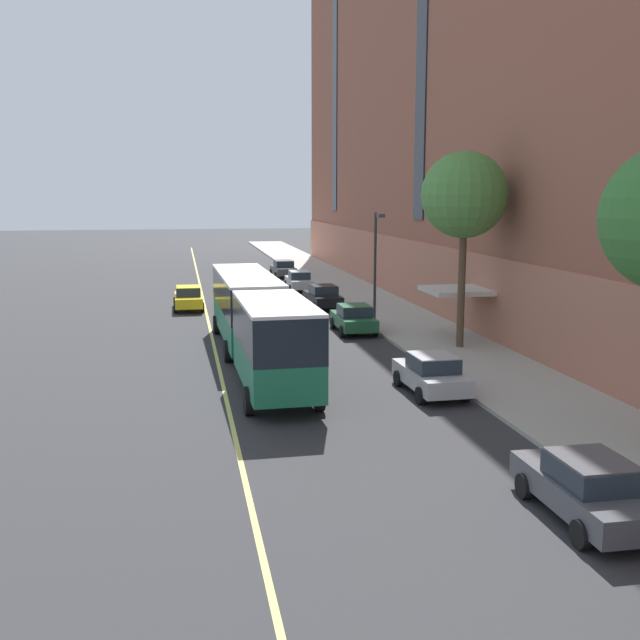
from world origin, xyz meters
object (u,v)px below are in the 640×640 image
object	(u,v)px
parked_car_darkgray_5	(283,269)
street_tree_mid_block	(464,196)
parked_car_green_2	(354,318)
parked_car_silver_1	(299,281)
parked_car_darkgray_4	(587,488)
parked_car_black_0	(323,296)
street_lamp	(376,255)
taxi_cab	(188,298)
parked_car_silver_3	(431,374)
city_bus	(256,317)

from	to	relation	value
parked_car_darkgray_5	street_tree_mid_block	world-z (taller)	street_tree_mid_block
parked_car_green_2	parked_car_darkgray_5	distance (m)	28.04
street_tree_mid_block	parked_car_silver_1	bearing A→B (deg)	100.04
parked_car_green_2	parked_car_darkgray_4	bearing A→B (deg)	-90.19
parked_car_black_0	street_lamp	distance (m)	7.84
parked_car_darkgray_5	taxi_cab	xyz separation A→B (m)	(-8.77, -17.98, -0.00)
parked_car_darkgray_5	street_tree_mid_block	distance (m)	34.30
parked_car_silver_1	taxi_cab	world-z (taller)	same
parked_car_darkgray_5	street_lamp	size ratio (longest dim) A/B	0.70
parked_car_darkgray_4	parked_car_darkgray_5	size ratio (longest dim) A/B	0.99
parked_car_silver_1	street_lamp	xyz separation A→B (m)	(1.93, -16.29, 3.29)
parked_car_silver_3	taxi_cab	size ratio (longest dim) A/B	0.94
city_bus	parked_car_green_2	distance (m)	9.05
city_bus	parked_car_silver_1	xyz separation A→B (m)	(5.90, 25.07, -1.34)
parked_car_green_2	street_lamp	world-z (taller)	street_lamp
parked_car_silver_3	street_tree_mid_block	distance (m)	10.92
parked_car_green_2	taxi_cab	size ratio (longest dim) A/B	0.95
parked_car_silver_3	street_tree_mid_block	xyz separation A→B (m)	(4.08, 7.64, 6.66)
city_bus	street_lamp	size ratio (longest dim) A/B	2.97
parked_car_black_0	parked_car_darkgray_5	world-z (taller)	same
street_tree_mid_block	parked_car_green_2	bearing A→B (deg)	127.37
parked_car_darkgray_4	street_lamp	distance (m)	26.75
parked_car_silver_1	street_lamp	world-z (taller)	street_lamp
street_lamp	parked_car_silver_1	bearing A→B (deg)	96.77
city_bus	parked_car_silver_1	bearing A→B (deg)	76.76
city_bus	parked_car_black_0	world-z (taller)	city_bus
parked_car_green_2	parked_car_darkgray_5	xyz separation A→B (m)	(-0.06, 28.04, 0.00)
city_bus	parked_car_black_0	distance (m)	16.83
parked_car_green_2	parked_car_silver_3	bearing A→B (deg)	-89.98
taxi_cab	street_lamp	distance (m)	13.64
parked_car_darkgray_5	street_tree_mid_block	bearing A→B (deg)	-82.92
taxi_cab	city_bus	bearing A→B (deg)	-80.48
city_bus	street_tree_mid_block	xyz separation A→B (m)	(10.11, 1.26, 5.32)
parked_car_silver_1	parked_car_silver_3	bearing A→B (deg)	-89.76
parked_car_black_0	parked_car_silver_1	distance (m)	9.41
city_bus	parked_car_silver_3	distance (m)	8.88
parked_car_black_0	parked_car_darkgray_5	xyz separation A→B (m)	(-0.05, 18.99, -0.00)
parked_car_silver_1	parked_car_darkgray_5	xyz separation A→B (m)	(0.07, 9.58, -0.00)
street_lamp	parked_car_darkgray_4	bearing A→B (deg)	-94.08
parked_car_silver_3	parked_car_darkgray_5	xyz separation A→B (m)	(-0.06, 41.03, 0.00)
parked_car_silver_1	parked_car_darkgray_5	size ratio (longest dim) A/B	1.07
city_bus	street_lamp	world-z (taller)	street_lamp
parked_car_silver_1	street_tree_mid_block	xyz separation A→B (m)	(4.22, -23.81, 6.66)
parked_car_black_0	taxi_cab	xyz separation A→B (m)	(-8.82, 1.01, -0.00)
city_bus	parked_car_darkgray_4	world-z (taller)	city_bus
parked_car_green_2	parked_car_darkgray_5	size ratio (longest dim) A/B	0.96
street_tree_mid_block	parked_car_darkgray_5	bearing A→B (deg)	97.08
parked_car_darkgray_4	street_tree_mid_block	distance (m)	20.52
taxi_cab	street_lamp	size ratio (longest dim) A/B	0.71
parked_car_darkgray_5	street_tree_mid_block	xyz separation A→B (m)	(4.14, -33.39, 6.66)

